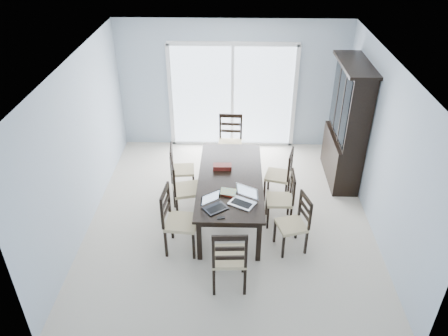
{
  "coord_description": "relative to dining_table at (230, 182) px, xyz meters",
  "views": [
    {
      "loc": [
        0.06,
        -5.69,
        4.48
      ],
      "look_at": [
        -0.1,
        0.0,
        0.93
      ],
      "focal_mm": 35.0,
      "sensor_mm": 36.0,
      "label": 1
    }
  ],
  "objects": [
    {
      "name": "game_box",
      "position": [
        -0.13,
        0.27,
        0.11
      ],
      "size": [
        0.3,
        0.15,
        0.07
      ],
      "primitive_type": "cube",
      "rotation": [
        0.0,
        0.0,
        0.02
      ],
      "color": "#501510",
      "rests_on": "dining_table"
    },
    {
      "name": "china_hutch",
      "position": [
        2.02,
        1.25,
        0.4
      ],
      "size": [
        0.5,
        1.38,
        2.2
      ],
      "color": "black",
      "rests_on": "floor"
    },
    {
      "name": "dining_table",
      "position": [
        0.0,
        0.0,
        0.0
      ],
      "size": [
        1.0,
        2.2,
        0.75
      ],
      "color": "black",
      "rests_on": "floor"
    },
    {
      "name": "ceiling",
      "position": [
        0.0,
        0.0,
        1.93
      ],
      "size": [
        5.0,
        5.0,
        0.0
      ],
      "primitive_type": "plane",
      "rotation": [
        3.14,
        0.0,
        0.0
      ],
      "color": "white",
      "rests_on": "back_wall"
    },
    {
      "name": "chair_end_near",
      "position": [
        0.01,
        -1.56,
        -0.05
      ],
      "size": [
        0.47,
        0.48,
        1.19
      ],
      "rotation": [
        0.0,
        0.0,
        0.05
      ],
      "color": "black",
      "rests_on": "floor"
    },
    {
      "name": "railing",
      "position": [
        0.0,
        4.5,
        -0.12
      ],
      "size": [
        4.5,
        0.06,
        1.1
      ],
      "primitive_type": "cube",
      "color": "#99999E",
      "rests_on": "balcony"
    },
    {
      "name": "book_stack",
      "position": [
        -0.03,
        -0.42,
        0.1
      ],
      "size": [
        0.27,
        0.23,
        0.04
      ],
      "rotation": [
        0.0,
        0.0,
        -0.33
      ],
      "color": "maroon",
      "rests_on": "dining_table"
    },
    {
      "name": "cell_phone",
      "position": [
        -0.11,
        -1.0,
        0.08
      ],
      "size": [
        0.12,
        0.07,
        0.01
      ],
      "primitive_type": "cube",
      "rotation": [
        0.0,
        0.0,
        0.18
      ],
      "color": "black",
      "rests_on": "dining_table"
    },
    {
      "name": "chair_left_near",
      "position": [
        -0.79,
        -0.77,
        -0.04
      ],
      "size": [
        0.5,
        0.49,
        1.2
      ],
      "rotation": [
        0.0,
        0.0,
        -1.66
      ],
      "color": "black",
      "rests_on": "floor"
    },
    {
      "name": "chair_right_near",
      "position": [
        0.99,
        -0.71,
        -0.12
      ],
      "size": [
        0.5,
        0.49,
        1.04
      ],
      "rotation": [
        0.0,
        0.0,
        1.85
      ],
      "color": "black",
      "rests_on": "floor"
    },
    {
      "name": "floor",
      "position": [
        0.0,
        0.0,
        -0.67
      ],
      "size": [
        5.0,
        5.0,
        0.0
      ],
      "primitive_type": "plane",
      "color": "beige",
      "rests_on": "ground"
    },
    {
      "name": "balcony",
      "position": [
        0.0,
        3.5,
        -0.72
      ],
      "size": [
        4.5,
        2.0,
        0.1
      ],
      "primitive_type": "cube",
      "color": "gray",
      "rests_on": "ground"
    },
    {
      "name": "hot_tub",
      "position": [
        -0.78,
        3.53,
        -0.2
      ],
      "size": [
        1.96,
        1.78,
        0.93
      ],
      "rotation": [
        0.0,
        0.0,
        0.1
      ],
      "color": "brown",
      "rests_on": "balcony"
    },
    {
      "name": "laptop_dark",
      "position": [
        -0.19,
        -0.79,
        0.13
      ],
      "size": [
        0.39,
        0.37,
        0.22
      ],
      "rotation": [
        0.0,
        0.0,
        0.64
      ],
      "color": "black",
      "rests_on": "dining_table"
    },
    {
      "name": "chair_left_far",
      "position": [
        -0.92,
        0.74,
        -0.13
      ],
      "size": [
        0.43,
        0.42,
        1.02
      ],
      "rotation": [
        0.0,
        0.0,
        -1.47
      ],
      "color": "black",
      "rests_on": "floor"
    },
    {
      "name": "laptop_silver",
      "position": [
        0.18,
        -0.67,
        0.14
      ],
      "size": [
        0.43,
        0.39,
        0.24
      ],
      "rotation": [
        0.0,
        0.0,
        -0.51
      ],
      "color": "silver",
      "rests_on": "dining_table"
    },
    {
      "name": "sliding_door",
      "position": [
        0.0,
        2.48,
        0.41
      ],
      "size": [
        2.52,
        0.05,
        2.18
      ],
      "color": "silver",
      "rests_on": "floor"
    },
    {
      "name": "chair_right_far",
      "position": [
        0.89,
        0.56,
        -0.11
      ],
      "size": [
        0.5,
        0.49,
        1.07
      ],
      "rotation": [
        0.0,
        0.0,
        1.32
      ],
      "color": "black",
      "rests_on": "floor"
    },
    {
      "name": "chair_end_far",
      "position": [
        -0.02,
        1.67,
        -0.05
      ],
      "size": [
        0.46,
        0.47,
        1.18
      ],
      "rotation": [
        0.0,
        0.0,
        3.1
      ],
      "color": "black",
      "rests_on": "floor"
    },
    {
      "name": "back_wall",
      "position": [
        0.0,
        2.5,
        0.63
      ],
      "size": [
        4.5,
        0.02,
        2.6
      ],
      "primitive_type": "cube",
      "color": "#A7B8C8",
      "rests_on": "floor"
    },
    {
      "name": "chair_right_mid",
      "position": [
        0.86,
        -0.11,
        -0.12
      ],
      "size": [
        0.41,
        0.39,
        1.05
      ],
      "rotation": [
        0.0,
        0.0,
        1.57
      ],
      "color": "black",
      "rests_on": "floor"
    },
    {
      "name": "wall_right",
      "position": [
        2.25,
        0.0,
        0.63
      ],
      "size": [
        0.02,
        5.0,
        2.6
      ],
      "primitive_type": "cube",
      "color": "#A7B8C8",
      "rests_on": "floor"
    },
    {
      "name": "wall_left",
      "position": [
        -2.25,
        0.0,
        0.63
      ],
      "size": [
        0.02,
        5.0,
        2.6
      ],
      "primitive_type": "cube",
      "color": "#A7B8C8",
      "rests_on": "floor"
    },
    {
      "name": "chair_left_mid",
      "position": [
        -0.79,
        0.05,
        -0.07
      ],
      "size": [
        0.53,
        0.52,
        1.15
      ],
      "rotation": [
        0.0,
        0.0,
        -1.33
      ],
      "color": "black",
      "rests_on": "floor"
    }
  ]
}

